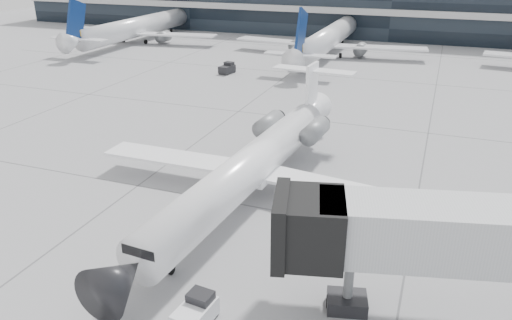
% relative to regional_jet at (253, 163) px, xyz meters
% --- Properties ---
extents(ground, '(220.00, 220.00, 0.00)m').
position_rel_regional_jet_xyz_m(ground, '(1.30, -1.79, -2.45)').
color(ground, gray).
rests_on(ground, ground).
extents(terminal, '(170.00, 22.00, 10.00)m').
position_rel_regional_jet_xyz_m(terminal, '(1.30, 80.21, 2.55)').
color(terminal, black).
rests_on(terminal, ground).
extents(bg_jet_left, '(32.00, 40.00, 9.60)m').
position_rel_regional_jet_xyz_m(bg_jet_left, '(-43.70, 53.21, -2.45)').
color(bg_jet_left, white).
rests_on(bg_jet_left, ground).
extents(bg_jet_center, '(32.00, 40.00, 9.60)m').
position_rel_regional_jet_xyz_m(bg_jet_center, '(-6.70, 53.21, -2.45)').
color(bg_jet_center, white).
rests_on(bg_jet_center, ground).
extents(regional_jet, '(24.87, 31.07, 7.17)m').
position_rel_regional_jet_xyz_m(regional_jet, '(0.00, 0.00, 0.00)').
color(regional_jet, white).
rests_on(regional_jet, ground).
extents(baggage_tug, '(1.59, 2.43, 1.46)m').
position_rel_regional_jet_xyz_m(baggage_tug, '(2.31, -13.71, -1.79)').
color(baggage_tug, white).
rests_on(baggage_tug, ground).
extents(traffic_cone, '(0.55, 0.55, 0.62)m').
position_rel_regional_jet_xyz_m(traffic_cone, '(-2.70, 4.71, -2.16)').
color(traffic_cone, red).
rests_on(traffic_cone, ground).
extents(far_tug, '(1.89, 2.70, 1.58)m').
position_rel_regional_jet_xyz_m(far_tug, '(-17.15, 34.51, -1.74)').
color(far_tug, black).
rests_on(far_tug, ground).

